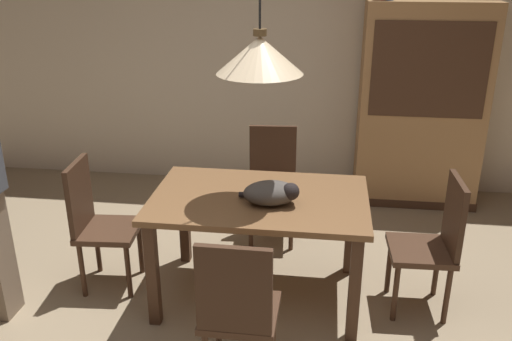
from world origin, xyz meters
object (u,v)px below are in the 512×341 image
object	(u,v)px
dining_table	(259,211)
cat_sleeping	(272,193)
pendant_lamp	(260,55)
chair_near_front	(238,309)
chair_left_side	(97,219)
chair_far_back	(272,179)
chair_right_side	(434,240)
hutch_bookcase	(420,110)

from	to	relation	value
dining_table	cat_sleeping	bearing A→B (deg)	-47.63
cat_sleeping	pendant_lamp	size ratio (longest dim) A/B	0.31
chair_near_front	cat_sleeping	distance (m)	0.84
chair_left_side	chair_far_back	world-z (taller)	same
chair_left_side	pendant_lamp	distance (m)	1.61
dining_table	chair_left_side	size ratio (longest dim) A/B	1.51
chair_near_front	chair_right_side	bearing A→B (deg)	37.97
chair_left_side	hutch_bookcase	size ratio (longest dim) A/B	0.50
dining_table	hutch_bookcase	xyz separation A→B (m)	(1.25, 1.77, 0.24)
chair_right_side	chair_left_side	world-z (taller)	same
chair_right_side	pendant_lamp	distance (m)	1.61
dining_table	chair_left_side	xyz separation A→B (m)	(-1.13, -0.01, -0.14)
chair_left_side	cat_sleeping	bearing A→B (deg)	-4.47
chair_right_side	hutch_bookcase	size ratio (longest dim) A/B	0.50
dining_table	chair_near_front	size ratio (longest dim) A/B	1.51
chair_far_back	hutch_bookcase	world-z (taller)	hutch_bookcase
chair_left_side	hutch_bookcase	world-z (taller)	hutch_bookcase
dining_table	chair_right_side	xyz separation A→B (m)	(1.13, 0.00, -0.14)
chair_near_front	pendant_lamp	distance (m)	1.45
chair_far_back	dining_table	bearing A→B (deg)	-89.62
chair_near_front	dining_table	bearing A→B (deg)	89.95
chair_near_front	cat_sleeping	size ratio (longest dim) A/B	2.34
chair_near_front	hutch_bookcase	size ratio (longest dim) A/B	0.50
cat_sleeping	chair_near_front	bearing A→B (deg)	-96.84
pendant_lamp	chair_left_side	bearing A→B (deg)	-179.70
chair_right_side	chair_near_front	distance (m)	1.43
cat_sleeping	chair_right_side	bearing A→B (deg)	5.74
chair_near_front	hutch_bookcase	distance (m)	2.95
cat_sleeping	dining_table	bearing A→B (deg)	132.37
chair_right_side	pendant_lamp	world-z (taller)	pendant_lamp
chair_far_back	pendant_lamp	size ratio (longest dim) A/B	0.72
chair_right_side	pendant_lamp	xyz separation A→B (m)	(-1.13, -0.00, 1.15)
chair_left_side	hutch_bookcase	bearing A→B (deg)	36.75
cat_sleeping	chair_far_back	bearing A→B (deg)	95.74
chair_near_front	pendant_lamp	world-z (taller)	pendant_lamp
chair_near_front	pendant_lamp	xyz separation A→B (m)	(0.00, 0.88, 1.15)
chair_right_side	chair_near_front	xyz separation A→B (m)	(-1.13, -0.88, 0.00)
hutch_bookcase	chair_far_back	bearing A→B (deg)	-144.63
dining_table	chair_far_back	xyz separation A→B (m)	(-0.01, 0.88, -0.14)
hutch_bookcase	chair_left_side	bearing A→B (deg)	-143.25
chair_left_side	chair_near_front	world-z (taller)	same
chair_right_side	cat_sleeping	distance (m)	1.09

